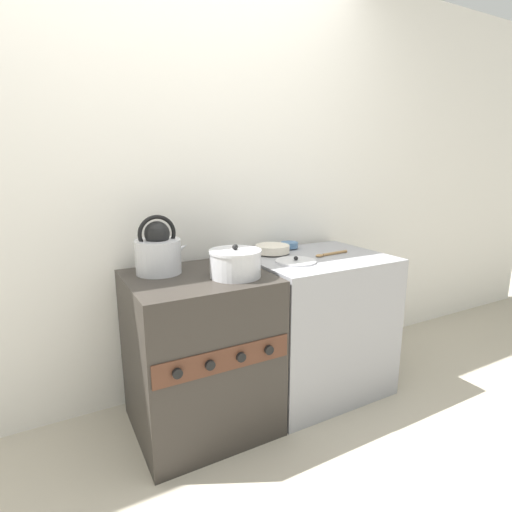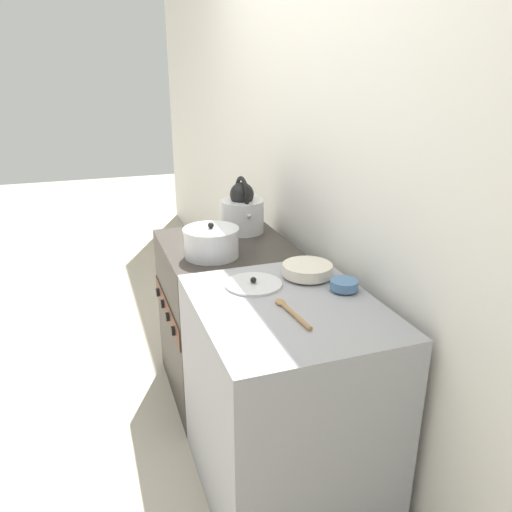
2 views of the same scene
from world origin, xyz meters
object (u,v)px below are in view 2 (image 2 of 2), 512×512
kettle (242,211)px  small_ceramic_bowl (344,285)px  enamel_bowl (307,270)px  cooking_pot (211,242)px  loose_pot_lid (253,284)px  stove (227,318)px

kettle → small_ceramic_bowl: 0.87m
enamel_bowl → small_ceramic_bowl: 0.19m
cooking_pot → enamel_bowl: 0.49m
loose_pot_lid → cooking_pot: bearing=-170.8°
stove → loose_pot_lid: size_ratio=3.68×
stove → enamel_bowl: enamel_bowl is taller
kettle → cooking_pot: size_ratio=1.16×
cooking_pot → small_ceramic_bowl: size_ratio=2.35×
cooking_pot → enamel_bowl: bearing=37.4°
cooking_pot → kettle: bearing=141.1°
kettle → small_ceramic_bowl: size_ratio=2.72×
stove → cooking_pot: 0.51m
kettle → cooking_pot: kettle is taller
kettle → small_ceramic_bowl: (0.86, 0.13, -0.08)m
cooking_pot → small_ceramic_bowl: cooking_pot is taller
enamel_bowl → small_ceramic_bowl: bearing=23.6°
cooking_pot → stove: bearing=144.5°
loose_pot_lid → stove: bearing=175.3°
kettle → enamel_bowl: kettle is taller
stove → loose_pot_lid: bearing=-4.7°
kettle → small_ceramic_bowl: kettle is taller
stove → cooking_pot: (0.15, -0.11, 0.48)m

